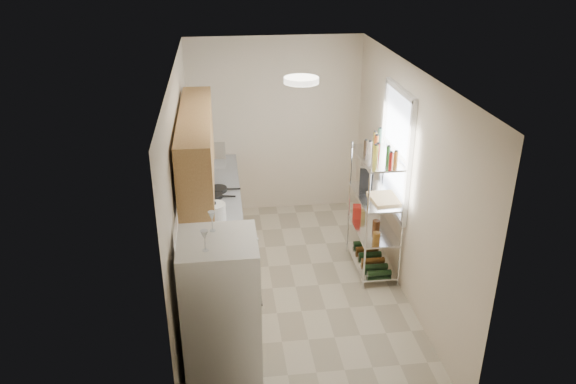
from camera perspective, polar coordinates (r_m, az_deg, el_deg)
name	(u,v)px	position (r m, az deg, el deg)	size (l,w,h in m)	color
room	(296,188)	(6.19, 0.84, 0.42)	(2.52, 4.42, 2.62)	#B6AC93
counter_run	(216,240)	(6.91, -7.31, -4.91)	(0.63, 3.51, 0.90)	tan
upper_cabinets	(197,145)	(6.04, -9.26, 4.70)	(0.33, 2.20, 0.72)	tan
range_hood	(205,155)	(6.94, -8.43, 3.70)	(0.50, 0.60, 0.12)	#B7BABC
window	(396,151)	(6.67, 10.93, 4.13)	(0.06, 1.00, 1.46)	white
bakers_rack	(376,188)	(6.73, 8.98, 0.39)	(0.45, 0.90, 1.73)	silver
ceiling_dome	(301,80)	(5.49, 1.36, 11.30)	(0.34, 0.34, 0.06)	white
refrigerator	(222,319)	(5.04, -6.74, -12.73)	(0.65, 0.65, 1.58)	white
wine_glass_a	(212,221)	(4.71, -7.72, -2.97)	(0.06, 0.06, 0.18)	silver
wine_glass_b	(205,241)	(4.43, -8.46, -4.92)	(0.06, 0.06, 0.18)	silver
rice_cooker	(215,212)	(6.38, -7.42, -2.02)	(0.24, 0.24, 0.20)	white
frying_pan_large	(212,196)	(6.95, -7.69, -0.40)	(0.25, 0.25, 0.04)	black
frying_pan_small	(218,189)	(7.12, -7.13, 0.27)	(0.23, 0.23, 0.05)	black
cutting_board	(385,198)	(6.68, 9.80, -0.65)	(0.32, 0.41, 0.03)	tan
espresso_machine	(367,174)	(7.00, 8.02, 1.82)	(0.16, 0.24, 0.28)	black
storage_bag	(357,212)	(7.19, 7.01, -1.98)	(0.10, 0.14, 0.16)	#B42116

